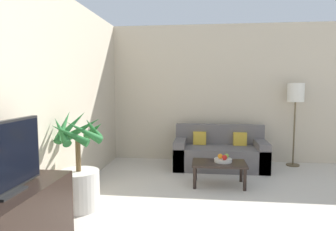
{
  "coord_description": "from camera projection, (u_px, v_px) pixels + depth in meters",
  "views": [
    {
      "loc": [
        -1.63,
        0.5,
        1.5
      ],
      "look_at": [
        -2.21,
        5.52,
        1.0
      ],
      "focal_mm": 32.0,
      "sensor_mm": 36.0,
      "label": 1
    }
  ],
  "objects": [
    {
      "name": "coffee_table",
      "position": [
        219.0,
        166.0,
        4.51
      ],
      "size": [
        0.81,
        0.5,
        0.35
      ],
      "color": "black",
      "rests_on": "ground_plane"
    },
    {
      "name": "television",
      "position": [
        5.0,
        158.0,
        2.34
      ],
      "size": [
        0.18,
        0.9,
        0.59
      ],
      "color": "black",
      "rests_on": "tv_console"
    },
    {
      "name": "orange_fruit",
      "position": [
        220.0,
        156.0,
        4.53
      ],
      "size": [
        0.08,
        0.08,
        0.08
      ],
      "color": "orange",
      "rests_on": "fruit_bowl"
    },
    {
      "name": "potted_palm",
      "position": [
        79.0,
        175.0,
        3.63
      ],
      "size": [
        0.68,
        0.68,
        1.22
      ],
      "color": "beige",
      "rests_on": "ground_plane"
    },
    {
      "name": "floor_lamp",
      "position": [
        296.0,
        97.0,
        5.53
      ],
      "size": [
        0.3,
        0.3,
        1.56
      ],
      "color": "brown",
      "rests_on": "ground_plane"
    },
    {
      "name": "fruit_bowl",
      "position": [
        223.0,
        160.0,
        4.54
      ],
      "size": [
        0.27,
        0.27,
        0.05
      ],
      "color": "beige",
      "rests_on": "coffee_table"
    },
    {
      "name": "apple_red",
      "position": [
        225.0,
        157.0,
        4.45
      ],
      "size": [
        0.08,
        0.08,
        0.08
      ],
      "color": "red",
      "rests_on": "fruit_bowl"
    },
    {
      "name": "wall_left",
      "position": [
        16.0,
        101.0,
        2.95
      ],
      "size": [
        0.06,
        8.11,
        2.7
      ],
      "color": "beige",
      "rests_on": "ground_plane"
    },
    {
      "name": "apple_green",
      "position": [
        226.0,
        156.0,
        4.56
      ],
      "size": [
        0.07,
        0.07,
        0.07
      ],
      "color": "olive",
      "rests_on": "fruit_bowl"
    },
    {
      "name": "sofa_loveseat",
      "position": [
        220.0,
        153.0,
        5.49
      ],
      "size": [
        1.65,
        0.76,
        0.77
      ],
      "color": "#605B5B",
      "rests_on": "ground_plane"
    },
    {
      "name": "wall_back",
      "position": [
        287.0,
        94.0,
        5.81
      ],
      "size": [
        8.45,
        0.06,
        2.7
      ],
      "color": "beige",
      "rests_on": "ground_plane"
    }
  ]
}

